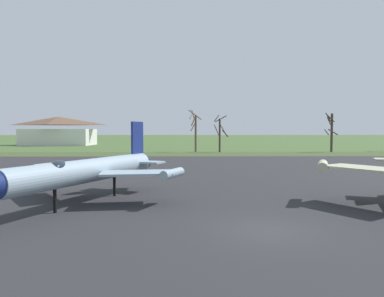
% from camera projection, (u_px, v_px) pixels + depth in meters
% --- Properties ---
extents(ground_plane, '(600.00, 600.00, 0.00)m').
position_uv_depth(ground_plane, '(266.00, 231.00, 15.14)').
color(ground_plane, '#425B2D').
extents(asphalt_apron, '(103.50, 52.91, 0.05)m').
position_uv_depth(asphalt_apron, '(225.00, 179.00, 30.99)').
color(asphalt_apron, '#28282B').
rests_on(asphalt_apron, ground).
extents(grass_verge_strip, '(163.50, 12.00, 0.06)m').
position_uv_depth(grass_verge_strip, '(205.00, 154.00, 63.39)').
color(grass_verge_strip, '#3B4C26').
rests_on(grass_verge_strip, ground).
extents(jet_fighter_rear_left, '(9.76, 13.47, 4.83)m').
position_uv_depth(jet_fighter_rear_left, '(84.00, 171.00, 20.26)').
color(jet_fighter_rear_left, '#8EA3B2').
rests_on(jet_fighter_rear_left, ground).
extents(bare_tree_far_left, '(2.54, 2.69, 8.23)m').
position_uv_depth(bare_tree_far_left, '(195.00, 130.00, 70.59)').
color(bare_tree_far_left, brown).
rests_on(bare_tree_far_left, ground).
extents(bare_tree_left_of_center, '(2.84, 3.14, 7.16)m').
position_uv_depth(bare_tree_left_of_center, '(220.00, 133.00, 68.49)').
color(bare_tree_left_of_center, '#42382D').
rests_on(bare_tree_left_of_center, ground).
extents(bare_tree_center, '(1.93, 2.17, 7.60)m').
position_uv_depth(bare_tree_center, '(331.00, 131.00, 69.24)').
color(bare_tree_center, '#42382D').
rests_on(bare_tree_center, ground).
extents(visitor_building, '(20.54, 11.73, 8.05)m').
position_uv_depth(visitor_building, '(58.00, 131.00, 102.16)').
color(visitor_building, silver).
rests_on(visitor_building, ground).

